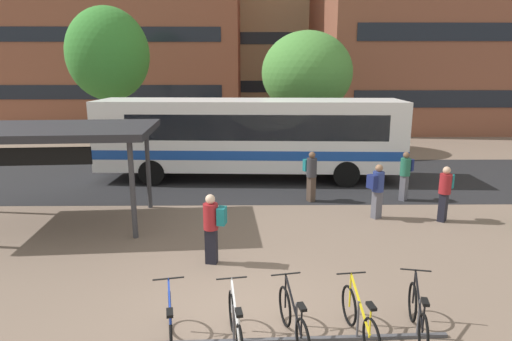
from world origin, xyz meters
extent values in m
plane|color=#7A6656|center=(0.00, 0.00, 0.00)|extent=(200.00, 200.00, 0.00)
cube|color=#232326|center=(0.00, 10.27, 0.00)|extent=(80.00, 7.20, 0.01)
cube|color=white|center=(0.09, 10.27, 1.85)|extent=(12.10, 3.06, 2.70)
cube|color=#1947A3|center=(0.09, 10.27, 1.20)|extent=(12.12, 3.08, 0.36)
cube|color=black|center=(-5.35, 10.50, 2.98)|extent=(1.10, 2.34, 0.40)
cube|color=black|center=(-5.88, 10.53, 2.12)|extent=(0.17, 2.19, 1.40)
cube|color=black|center=(0.34, 9.01, 2.25)|extent=(9.83, 0.48, 0.97)
cube|color=black|center=(0.45, 11.50, 2.25)|extent=(9.83, 0.48, 0.97)
cylinder|color=black|center=(-3.67, 9.27, 0.50)|extent=(1.01, 0.34, 1.00)
cylinder|color=black|center=(-3.57, 11.58, 0.50)|extent=(1.01, 0.34, 1.00)
cylinder|color=black|center=(3.76, 8.96, 0.50)|extent=(1.01, 0.34, 1.00)
cylinder|color=black|center=(3.86, 11.26, 0.50)|extent=(1.01, 0.34, 1.00)
cube|color=#47474C|center=(0.88, -0.65, 0.03)|extent=(5.12, 0.28, 0.06)
cylinder|color=#47474C|center=(-1.17, -0.73, 0.35)|extent=(0.04, 0.04, 0.70)
cylinder|color=#47474C|center=(-0.14, -0.69, 0.35)|extent=(0.04, 0.04, 0.70)
cylinder|color=#47474C|center=(0.88, -0.65, 0.35)|extent=(0.04, 0.04, 0.70)
cylinder|color=#47474C|center=(1.90, -0.61, 0.35)|extent=(0.04, 0.04, 0.70)
cylinder|color=#47474C|center=(2.93, -0.57, 0.35)|extent=(0.04, 0.04, 0.70)
torus|color=black|center=(-1.25, -0.30, 0.35)|extent=(0.18, 0.70, 0.70)
cube|color=#1E3DB2|center=(-1.15, -0.78, 0.67)|extent=(0.21, 0.91, 0.58)
cylinder|color=#1E3DB2|center=(-1.07, -1.20, 0.62)|extent=(0.04, 0.04, 0.55)
cube|color=black|center=(-1.07, -1.20, 0.88)|extent=(0.14, 0.24, 0.05)
cylinder|color=#1E3DB2|center=(-1.24, -0.32, 0.67)|extent=(0.04, 0.04, 0.65)
cylinder|color=black|center=(-1.24, -0.32, 0.98)|extent=(0.52, 0.13, 0.03)
torus|color=black|center=(-0.19, -0.30, 0.35)|extent=(0.16, 0.70, 0.70)
cube|color=silver|center=(-0.11, -0.78, 0.67)|extent=(0.18, 0.91, 0.58)
cylinder|color=silver|center=(-0.04, -1.20, 0.62)|extent=(0.03, 0.03, 0.55)
cube|color=black|center=(-0.04, -1.20, 0.88)|extent=(0.13, 0.23, 0.05)
cylinder|color=silver|center=(-0.19, -0.31, 0.67)|extent=(0.04, 0.04, 0.65)
cylinder|color=black|center=(-0.19, -0.31, 0.98)|extent=(0.52, 0.11, 0.03)
torus|color=black|center=(0.73, -0.16, 0.35)|extent=(0.18, 0.70, 0.70)
torus|color=black|center=(0.93, -1.16, 0.35)|extent=(0.18, 0.70, 0.70)
cube|color=black|center=(0.83, -0.64, 0.67)|extent=(0.21, 0.91, 0.58)
cylinder|color=black|center=(0.91, -1.06, 0.62)|extent=(0.04, 0.04, 0.55)
cube|color=black|center=(0.91, -1.06, 0.88)|extent=(0.14, 0.24, 0.05)
cylinder|color=black|center=(0.74, -0.18, 0.67)|extent=(0.04, 0.04, 0.65)
cylinder|color=black|center=(0.74, -0.18, 0.98)|extent=(0.52, 0.13, 0.03)
torus|color=black|center=(1.86, -0.14, 0.35)|extent=(0.13, 0.70, 0.70)
torus|color=black|center=(1.99, -1.15, 0.35)|extent=(0.13, 0.70, 0.70)
cube|color=yellow|center=(1.92, -0.62, 0.67)|extent=(0.14, 0.92, 0.58)
cylinder|color=yellow|center=(1.97, -1.05, 0.62)|extent=(0.03, 0.03, 0.55)
cube|color=black|center=(1.97, -1.05, 0.88)|extent=(0.13, 0.23, 0.05)
cylinder|color=yellow|center=(1.86, -0.16, 0.67)|extent=(0.04, 0.04, 0.65)
cylinder|color=black|center=(1.86, -0.16, 0.98)|extent=(0.52, 0.09, 0.03)
torus|color=black|center=(3.02, -0.04, 0.35)|extent=(0.18, 0.70, 0.70)
torus|color=black|center=(2.82, -1.04, 0.35)|extent=(0.18, 0.70, 0.70)
cube|color=black|center=(2.93, -0.52, 0.67)|extent=(0.21, 0.91, 0.58)
cylinder|color=black|center=(2.84, -0.94, 0.62)|extent=(0.04, 0.04, 0.55)
cube|color=black|center=(2.84, -0.94, 0.88)|extent=(0.14, 0.24, 0.05)
cylinder|color=black|center=(3.02, -0.06, 0.67)|extent=(0.04, 0.04, 0.65)
cylinder|color=black|center=(3.02, -0.06, 0.98)|extent=(0.52, 0.13, 0.03)
cylinder|color=#38383D|center=(-2.95, 3.92, 1.32)|extent=(0.15, 0.15, 2.63)
cylinder|color=#38383D|center=(-3.14, 6.49, 1.32)|extent=(0.15, 0.15, 2.63)
cube|color=#28282D|center=(-5.60, 5.02, 2.73)|extent=(6.16, 3.80, 0.20)
cube|color=black|center=(-5.49, 3.58, 2.28)|extent=(3.28, 0.32, 0.44)
cube|color=black|center=(5.79, 5.09, 0.43)|extent=(0.32, 0.33, 0.85)
cylinder|color=maroon|center=(5.79, 5.09, 1.15)|extent=(0.48, 0.48, 0.59)
sphere|color=tan|center=(5.79, 5.09, 1.55)|extent=(0.22, 0.22, 0.22)
cube|color=#197075|center=(5.96, 5.28, 1.17)|extent=(0.33, 0.32, 0.40)
cube|color=black|center=(-0.77, 2.34, 0.42)|extent=(0.29, 0.25, 0.84)
cylinder|color=maroon|center=(-0.77, 2.34, 1.14)|extent=(0.40, 0.40, 0.60)
sphere|color=beige|center=(-0.77, 2.34, 1.55)|extent=(0.22, 0.22, 0.22)
cube|color=#197075|center=(-0.52, 2.29, 1.17)|extent=(0.23, 0.31, 0.40)
cube|color=#565660|center=(3.92, 5.39, 0.42)|extent=(0.33, 0.30, 0.84)
cylinder|color=navy|center=(3.92, 5.39, 1.14)|extent=(0.47, 0.47, 0.60)
sphere|color=#936B4C|center=(3.92, 5.39, 1.55)|extent=(0.22, 0.22, 0.22)
cube|color=navy|center=(3.70, 5.26, 1.17)|extent=(0.30, 0.33, 0.40)
cube|color=#47382D|center=(2.18, 7.10, 0.43)|extent=(0.29, 0.32, 0.86)
cylinder|color=#333338|center=(2.18, 7.10, 1.18)|extent=(0.45, 0.45, 0.63)
sphere|color=brown|center=(2.18, 7.10, 1.61)|extent=(0.22, 0.22, 0.22)
cube|color=#197075|center=(2.06, 7.34, 1.21)|extent=(0.33, 0.28, 0.40)
cube|color=#565660|center=(5.35, 7.17, 0.44)|extent=(0.33, 0.33, 0.88)
cylinder|color=#23664C|center=(5.35, 7.17, 1.17)|extent=(0.48, 0.48, 0.59)
sphere|color=brown|center=(5.35, 7.17, 1.58)|extent=(0.22, 0.22, 0.22)
cube|color=navy|center=(5.53, 7.36, 1.20)|extent=(0.33, 0.33, 0.40)
cylinder|color=brown|center=(-8.00, 18.64, 1.48)|extent=(0.32, 0.32, 2.97)
ellipsoid|color=#388433|center=(-8.00, 18.64, 5.20)|extent=(4.64, 4.64, 5.25)
cylinder|color=brown|center=(3.11, 16.45, 1.17)|extent=(0.32, 0.32, 2.34)
ellipsoid|color=#4C8E3D|center=(3.11, 16.45, 4.18)|extent=(4.79, 4.79, 4.32)
cube|color=brown|center=(-11.42, 33.34, 8.65)|extent=(21.15, 11.91, 17.30)
cube|color=black|center=(-11.42, 27.35, 2.60)|extent=(18.61, 0.06, 1.10)
cube|color=black|center=(-11.42, 27.35, 6.92)|extent=(18.61, 0.06, 1.10)
cube|color=black|center=(15.95, 21.08, 2.48)|extent=(18.35, 0.06, 1.10)
cube|color=black|center=(15.95, 21.08, 6.62)|extent=(18.35, 0.06, 1.10)
cube|color=tan|center=(-1.48, 41.12, 6.73)|extent=(14.60, 10.96, 13.46)
cube|color=black|center=(-1.48, 35.61, 2.69)|extent=(12.85, 0.06, 1.10)
cube|color=black|center=(-1.48, 35.61, 7.18)|extent=(12.85, 0.06, 1.10)
camera|label=1|loc=(0.15, -6.96, 4.41)|focal=30.35mm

